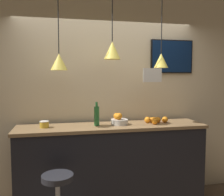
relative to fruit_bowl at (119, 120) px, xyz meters
name	(u,v)px	position (x,y,z in m)	size (l,w,h in m)	color
back_wall	(106,96)	(-0.09, 0.37, 0.28)	(8.00, 0.06, 2.90)	beige
service_counter	(112,167)	(-0.09, -0.01, -0.61)	(2.42, 0.55, 1.11)	black
fruit_bowl	(119,120)	(0.00, 0.00, 0.00)	(0.22, 0.22, 0.15)	beige
orange_pile	(155,120)	(0.50, 0.00, -0.02)	(0.32, 0.23, 0.08)	orange
juice_bottle	(97,116)	(-0.29, 0.00, 0.07)	(0.07, 0.07, 0.30)	#286B33
spread_jar	(44,124)	(-0.94, 0.00, -0.02)	(0.11, 0.11, 0.08)	gold
pendant_lamp_left	(59,61)	(-0.75, -0.03, 0.74)	(0.21, 0.21, 1.00)	black
pendant_lamp_middle	(112,50)	(-0.09, -0.03, 0.89)	(0.21, 0.21, 0.86)	black
pendant_lamp_right	(161,60)	(0.56, -0.03, 0.78)	(0.19, 0.19, 0.96)	black
mounted_tv	(172,57)	(0.88, 0.32, 0.86)	(0.64, 0.04, 0.48)	black
hanging_menu_board	(152,75)	(0.37, -0.21, 0.58)	(0.24, 0.01, 0.17)	white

